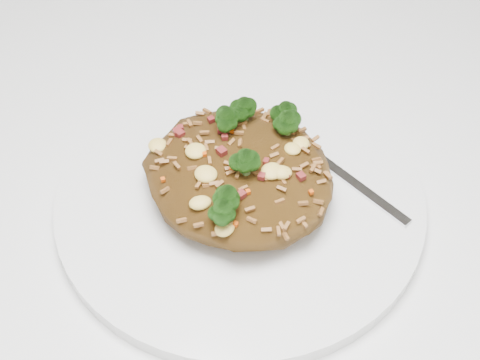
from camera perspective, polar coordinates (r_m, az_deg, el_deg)
name	(u,v)px	position (r m, az deg, el deg)	size (l,w,h in m)	color
dining_table	(208,220)	(0.66, -2.72, -3.41)	(1.20, 0.80, 0.75)	white
plate	(240,198)	(0.55, 0.00, -1.53)	(0.30, 0.30, 0.01)	white
fried_rice	(241,167)	(0.52, 0.05, 1.08)	(0.15, 0.14, 0.07)	brown
fork	(339,172)	(0.56, 8.41, 0.69)	(0.16, 0.05, 0.00)	silver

